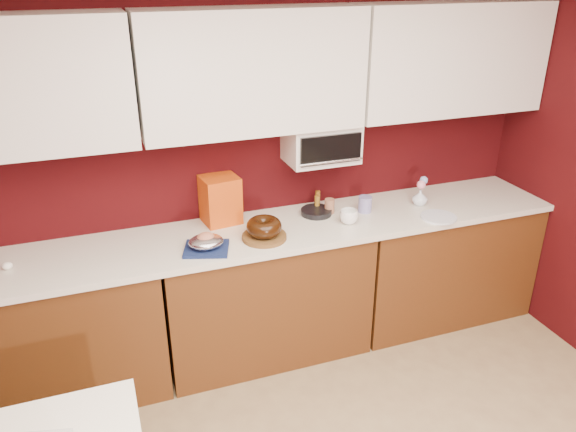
# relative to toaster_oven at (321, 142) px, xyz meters

# --- Properties ---
(wall_back) EXTENTS (4.00, 0.02, 2.50)m
(wall_back) POSITION_rel_toaster_oven_xyz_m (-0.45, 0.15, -0.12)
(wall_back) COLOR #390709
(wall_back) RESTS_ON floor
(base_cabinet_left) EXTENTS (1.31, 0.58, 0.86)m
(base_cabinet_left) POSITION_rel_toaster_oven_xyz_m (-1.78, -0.17, -0.95)
(base_cabinet_left) COLOR #542C10
(base_cabinet_left) RESTS_ON floor
(base_cabinet_center) EXTENTS (1.31, 0.58, 0.86)m
(base_cabinet_center) POSITION_rel_toaster_oven_xyz_m (-0.45, -0.17, -0.95)
(base_cabinet_center) COLOR #542C10
(base_cabinet_center) RESTS_ON floor
(base_cabinet_right) EXTENTS (1.31, 0.58, 0.86)m
(base_cabinet_right) POSITION_rel_toaster_oven_xyz_m (0.88, -0.17, -0.95)
(base_cabinet_right) COLOR #542C10
(base_cabinet_right) RESTS_ON floor
(countertop) EXTENTS (4.00, 0.62, 0.04)m
(countertop) POSITION_rel_toaster_oven_xyz_m (-0.45, -0.17, -0.49)
(countertop) COLOR silver
(countertop) RESTS_ON base_cabinet_center
(upper_cabinet_center) EXTENTS (1.31, 0.33, 0.70)m
(upper_cabinet_center) POSITION_rel_toaster_oven_xyz_m (-0.45, -0.02, 0.48)
(upper_cabinet_center) COLOR white
(upper_cabinet_center) RESTS_ON wall_back
(upper_cabinet_right) EXTENTS (1.31, 0.33, 0.70)m
(upper_cabinet_right) POSITION_rel_toaster_oven_xyz_m (0.88, -0.02, 0.48)
(upper_cabinet_right) COLOR white
(upper_cabinet_right) RESTS_ON wall_back
(toaster_oven) EXTENTS (0.45, 0.30, 0.25)m
(toaster_oven) POSITION_rel_toaster_oven_xyz_m (0.00, 0.00, 0.00)
(toaster_oven) COLOR white
(toaster_oven) RESTS_ON upper_cabinet_center
(toaster_oven_door) EXTENTS (0.40, 0.02, 0.18)m
(toaster_oven_door) POSITION_rel_toaster_oven_xyz_m (0.00, -0.16, 0.00)
(toaster_oven_door) COLOR black
(toaster_oven_door) RESTS_ON toaster_oven
(toaster_oven_handle) EXTENTS (0.42, 0.02, 0.02)m
(toaster_oven_handle) POSITION_rel_toaster_oven_xyz_m (0.00, -0.18, -0.07)
(toaster_oven_handle) COLOR silver
(toaster_oven_handle) RESTS_ON toaster_oven
(cake_base) EXTENTS (0.29, 0.29, 0.02)m
(cake_base) POSITION_rel_toaster_oven_xyz_m (-0.48, -0.28, -0.46)
(cake_base) COLOR brown
(cake_base) RESTS_ON countertop
(bundt_cake) EXTENTS (0.27, 0.27, 0.09)m
(bundt_cake) POSITION_rel_toaster_oven_xyz_m (-0.48, -0.28, -0.39)
(bundt_cake) COLOR black
(bundt_cake) RESTS_ON cake_base
(navy_towel) EXTENTS (0.31, 0.28, 0.02)m
(navy_towel) POSITION_rel_toaster_oven_xyz_m (-0.84, -0.31, -0.47)
(navy_towel) COLOR #14214E
(navy_towel) RESTS_ON countertop
(foil_ham_nest) EXTENTS (0.22, 0.19, 0.07)m
(foil_ham_nest) POSITION_rel_toaster_oven_xyz_m (-0.84, -0.31, -0.42)
(foil_ham_nest) COLOR silver
(foil_ham_nest) RESTS_ON navy_towel
(roasted_ham) EXTENTS (0.12, 0.11, 0.07)m
(roasted_ham) POSITION_rel_toaster_oven_xyz_m (-0.84, -0.31, -0.40)
(roasted_ham) COLOR #C7785B
(roasted_ham) RESTS_ON foil_ham_nest
(pandoro_box) EXTENTS (0.25, 0.23, 0.31)m
(pandoro_box) POSITION_rel_toaster_oven_xyz_m (-0.66, 0.05, -0.32)
(pandoro_box) COLOR #B4270C
(pandoro_box) RESTS_ON countertop
(dark_pan) EXTENTS (0.24, 0.24, 0.04)m
(dark_pan) POSITION_rel_toaster_oven_xyz_m (-0.04, -0.05, -0.46)
(dark_pan) COLOR black
(dark_pan) RESTS_ON countertop
(coffee_mug) EXTENTS (0.13, 0.13, 0.11)m
(coffee_mug) POSITION_rel_toaster_oven_xyz_m (0.10, -0.25, -0.42)
(coffee_mug) COLOR white
(coffee_mug) RESTS_ON countertop
(blue_jar) EXTENTS (0.10, 0.10, 0.11)m
(blue_jar) POSITION_rel_toaster_oven_xyz_m (0.28, -0.12, -0.42)
(blue_jar) COLOR navy
(blue_jar) RESTS_ON countertop
(flower_vase) EXTENTS (0.11, 0.11, 0.12)m
(flower_vase) POSITION_rel_toaster_oven_xyz_m (0.68, -0.15, -0.41)
(flower_vase) COLOR silver
(flower_vase) RESTS_ON countertop
(flower_pink) EXTENTS (0.06, 0.06, 0.06)m
(flower_pink) POSITION_rel_toaster_oven_xyz_m (0.68, -0.15, -0.33)
(flower_pink) COLOR pink
(flower_pink) RESTS_ON flower_vase
(flower_blue) EXTENTS (0.05, 0.05, 0.05)m
(flower_blue) POSITION_rel_toaster_oven_xyz_m (0.71, -0.13, -0.30)
(flower_blue) COLOR #879ED8
(flower_blue) RESTS_ON flower_vase
(china_plate) EXTENTS (0.29, 0.29, 0.01)m
(china_plate) POSITION_rel_toaster_oven_xyz_m (0.69, -0.38, -0.47)
(china_plate) COLOR white
(china_plate) RESTS_ON countertop
(amber_bottle) EXTENTS (0.04, 0.04, 0.10)m
(amber_bottle) POSITION_rel_toaster_oven_xyz_m (-0.01, 0.01, -0.42)
(amber_bottle) COLOR #885E18
(amber_bottle) RESTS_ON countertop
(paper_cup) EXTENTS (0.07, 0.07, 0.10)m
(paper_cup) POSITION_rel_toaster_oven_xyz_m (0.05, -0.06, -0.43)
(paper_cup) COLOR #966144
(paper_cup) RESTS_ON countertop
(egg_right) EXTENTS (0.07, 0.06, 0.04)m
(egg_right) POSITION_rel_toaster_oven_xyz_m (-1.90, -0.16, -0.45)
(egg_right) COLOR white
(egg_right) RESTS_ON countertop
(amber_bottle_tall) EXTENTS (0.04, 0.04, 0.11)m
(amber_bottle_tall) POSITION_rel_toaster_oven_xyz_m (0.01, 0.06, -0.42)
(amber_bottle_tall) COLOR brown
(amber_bottle_tall) RESTS_ON countertop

